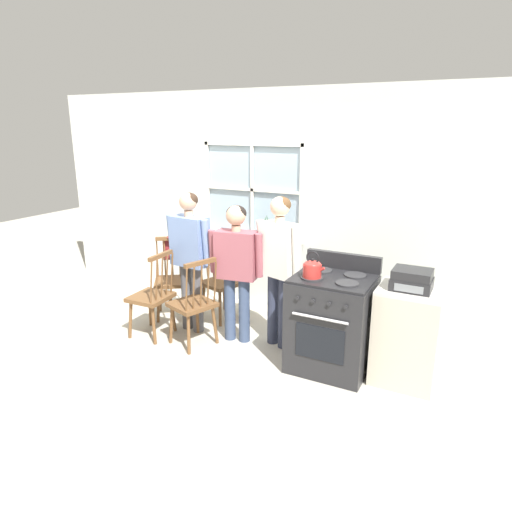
# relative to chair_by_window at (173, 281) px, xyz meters

# --- Properties ---
(ground_plane) EXTENTS (16.00, 16.00, 0.00)m
(ground_plane) POSITION_rel_chair_by_window_xyz_m (0.78, -0.54, -0.45)
(ground_plane) COLOR #B2AD9E
(wall_back) EXTENTS (6.40, 0.16, 2.70)m
(wall_back) POSITION_rel_chair_by_window_xyz_m (0.79, 0.86, 0.89)
(wall_back) COLOR silver
(wall_back) RESTS_ON ground_plane
(chair_by_window) EXTENTS (0.57, 0.57, 0.97)m
(chair_by_window) POSITION_rel_chair_by_window_xyz_m (0.00, 0.00, 0.00)
(chair_by_window) COLOR brown
(chair_by_window) RESTS_ON ground_plane
(chair_near_wall) EXTENTS (0.52, 0.53, 0.97)m
(chair_near_wall) POSITION_rel_chair_by_window_xyz_m (0.67, -0.52, 0.00)
(chair_near_wall) COLOR brown
(chair_near_wall) RESTS_ON ground_plane
(chair_center_cluster) EXTENTS (0.51, 0.52, 0.97)m
(chair_center_cluster) POSITION_rel_chair_by_window_xyz_m (0.55, 0.23, 0.00)
(chair_center_cluster) COLOR brown
(chair_center_cluster) RESTS_ON ground_plane
(chair_near_stove) EXTENTS (0.41, 0.43, 0.97)m
(chair_near_stove) POSITION_rel_chair_by_window_xyz_m (0.14, -0.55, 0.00)
(chair_near_stove) COLOR brown
(chair_near_stove) RESTS_ON ground_plane
(person_elderly_left) EXTENTS (0.58, 0.26, 1.58)m
(person_elderly_left) POSITION_rel_chair_by_window_xyz_m (0.45, -0.23, 0.51)
(person_elderly_left) COLOR #4C4C51
(person_elderly_left) RESTS_ON ground_plane
(person_teen_center) EXTENTS (0.59, 0.27, 1.49)m
(person_teen_center) POSITION_rel_chair_by_window_xyz_m (1.03, -0.22, 0.46)
(person_teen_center) COLOR #384766
(person_teen_center) RESTS_ON ground_plane
(person_adult_right) EXTENTS (0.56, 0.32, 1.60)m
(person_adult_right) POSITION_rel_chair_by_window_xyz_m (1.48, -0.12, 0.52)
(person_adult_right) COLOR #2D3347
(person_adult_right) RESTS_ON ground_plane
(stove) EXTENTS (0.73, 0.68, 1.08)m
(stove) POSITION_rel_chair_by_window_xyz_m (2.12, -0.32, 0.03)
(stove) COLOR #232326
(stove) RESTS_ON ground_plane
(kettle) EXTENTS (0.21, 0.17, 0.25)m
(kettle) POSITION_rel_chair_by_window_xyz_m (1.96, -0.45, 0.58)
(kettle) COLOR red
(kettle) RESTS_ON stove
(potted_plant) EXTENTS (0.14, 0.14, 0.29)m
(potted_plant) POSITION_rel_chair_by_window_xyz_m (0.89, 0.77, 0.56)
(potted_plant) COLOR #935B3D
(potted_plant) RESTS_ON wall_back
(handbag) EXTENTS (0.25, 0.25, 0.31)m
(handbag) POSITION_rel_chair_by_window_xyz_m (-0.13, 0.19, 0.35)
(handbag) COLOR maroon
(handbag) RESTS_ON chair_by_window
(side_counter) EXTENTS (0.55, 0.50, 0.90)m
(side_counter) POSITION_rel_chair_by_window_xyz_m (2.80, -0.23, 0.00)
(side_counter) COLOR beige
(side_counter) RESTS_ON ground_plane
(stereo) EXTENTS (0.34, 0.29, 0.18)m
(stereo) POSITION_rel_chair_by_window_xyz_m (2.80, -0.26, 0.54)
(stereo) COLOR #232326
(stereo) RESTS_ON side_counter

